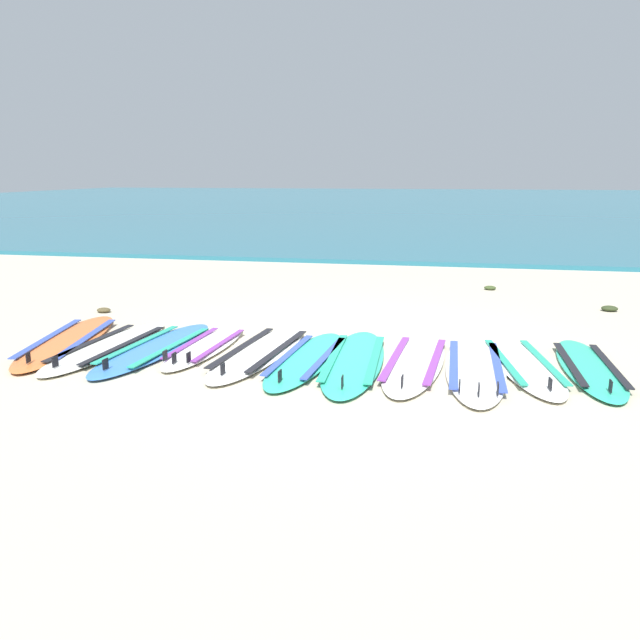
{
  "coord_description": "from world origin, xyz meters",
  "views": [
    {
      "loc": [
        0.99,
        -6.95,
        2.04
      ],
      "look_at": [
        -0.43,
        0.43,
        0.25
      ],
      "focal_mm": 35.09,
      "sensor_mm": 36.0,
      "label": 1
    }
  ],
  "objects_px": {
    "surfboard_1": "(108,346)",
    "surfboard_2": "(155,348)",
    "surfboard_3": "(205,347)",
    "surfboard_5": "(307,359)",
    "surfboard_4": "(260,351)",
    "surfboard_9": "(523,364)",
    "surfboard_8": "(475,367)",
    "surfboard_6": "(354,360)",
    "surfboard_10": "(589,367)",
    "surfboard_0": "(68,340)",
    "surfboard_7": "(415,362)"
  },
  "relations": [
    {
      "from": "surfboard_1",
      "to": "surfboard_2",
      "type": "bearing_deg",
      "value": 3.16
    },
    {
      "from": "surfboard_3",
      "to": "surfboard_5",
      "type": "height_order",
      "value": "same"
    },
    {
      "from": "surfboard_4",
      "to": "surfboard_5",
      "type": "height_order",
      "value": "same"
    },
    {
      "from": "surfboard_1",
      "to": "surfboard_9",
      "type": "distance_m",
      "value": 4.72
    },
    {
      "from": "surfboard_1",
      "to": "surfboard_8",
      "type": "relative_size",
      "value": 0.99
    },
    {
      "from": "surfboard_9",
      "to": "surfboard_6",
      "type": "bearing_deg",
      "value": -173.33
    },
    {
      "from": "surfboard_6",
      "to": "surfboard_10",
      "type": "xyz_separation_m",
      "value": [
        2.46,
        0.22,
        0.0
      ]
    },
    {
      "from": "surfboard_1",
      "to": "surfboard_9",
      "type": "bearing_deg",
      "value": 2.36
    },
    {
      "from": "surfboard_0",
      "to": "surfboard_3",
      "type": "distance_m",
      "value": 1.75
    },
    {
      "from": "surfboard_5",
      "to": "surfboard_7",
      "type": "bearing_deg",
      "value": 5.03
    },
    {
      "from": "surfboard_7",
      "to": "surfboard_9",
      "type": "relative_size",
      "value": 1.03
    },
    {
      "from": "surfboard_0",
      "to": "surfboard_6",
      "type": "distance_m",
      "value": 3.54
    },
    {
      "from": "surfboard_3",
      "to": "surfboard_9",
      "type": "height_order",
      "value": "same"
    },
    {
      "from": "surfboard_5",
      "to": "surfboard_9",
      "type": "xyz_separation_m",
      "value": [
        2.32,
        0.24,
        -0.0
      ]
    },
    {
      "from": "surfboard_2",
      "to": "surfboard_3",
      "type": "height_order",
      "value": "same"
    },
    {
      "from": "surfboard_1",
      "to": "surfboard_9",
      "type": "height_order",
      "value": "same"
    },
    {
      "from": "surfboard_0",
      "to": "surfboard_3",
      "type": "relative_size",
      "value": 1.32
    },
    {
      "from": "surfboard_5",
      "to": "surfboard_7",
      "type": "xyz_separation_m",
      "value": [
        1.17,
        0.1,
        -0.0
      ]
    },
    {
      "from": "surfboard_3",
      "to": "surfboard_5",
      "type": "bearing_deg",
      "value": -11.1
    },
    {
      "from": "surfboard_2",
      "to": "surfboard_10",
      "type": "xyz_separation_m",
      "value": [
        4.8,
        0.17,
        0.0
      ]
    },
    {
      "from": "surfboard_3",
      "to": "surfboard_4",
      "type": "xyz_separation_m",
      "value": [
        0.69,
        -0.07,
        -0.0
      ]
    },
    {
      "from": "surfboard_0",
      "to": "surfboard_6",
      "type": "relative_size",
      "value": 1.05
    },
    {
      "from": "surfboard_1",
      "to": "surfboard_4",
      "type": "height_order",
      "value": "same"
    },
    {
      "from": "surfboard_4",
      "to": "surfboard_6",
      "type": "distance_m",
      "value": 1.11
    },
    {
      "from": "surfboard_0",
      "to": "surfboard_8",
      "type": "xyz_separation_m",
      "value": [
        4.82,
        -0.17,
        0.0
      ]
    },
    {
      "from": "surfboard_1",
      "to": "surfboard_10",
      "type": "distance_m",
      "value": 5.38
    },
    {
      "from": "surfboard_7",
      "to": "surfboard_8",
      "type": "relative_size",
      "value": 0.99
    },
    {
      "from": "surfboard_9",
      "to": "surfboard_2",
      "type": "bearing_deg",
      "value": -177.75
    },
    {
      "from": "surfboard_1",
      "to": "surfboard_9",
      "type": "xyz_separation_m",
      "value": [
        4.71,
        0.19,
        0.0
      ]
    },
    {
      "from": "surfboard_0",
      "to": "surfboard_1",
      "type": "relative_size",
      "value": 1.09
    },
    {
      "from": "surfboard_9",
      "to": "surfboard_4",
      "type": "bearing_deg",
      "value": -178.65
    },
    {
      "from": "surfboard_4",
      "to": "surfboard_7",
      "type": "xyz_separation_m",
      "value": [
        1.75,
        -0.07,
        0.0
      ]
    },
    {
      "from": "surfboard_0",
      "to": "surfboard_8",
      "type": "relative_size",
      "value": 1.08
    },
    {
      "from": "surfboard_7",
      "to": "surfboard_1",
      "type": "bearing_deg",
      "value": -179.14
    },
    {
      "from": "surfboard_2",
      "to": "surfboard_5",
      "type": "distance_m",
      "value": 1.82
    },
    {
      "from": "surfboard_4",
      "to": "surfboard_1",
      "type": "bearing_deg",
      "value": -176.03
    },
    {
      "from": "surfboard_1",
      "to": "surfboard_6",
      "type": "relative_size",
      "value": 0.97
    },
    {
      "from": "surfboard_0",
      "to": "surfboard_5",
      "type": "distance_m",
      "value": 3.02
    },
    {
      "from": "surfboard_7",
      "to": "surfboard_0",
      "type": "bearing_deg",
      "value": 178.75
    },
    {
      "from": "surfboard_5",
      "to": "surfboard_8",
      "type": "distance_m",
      "value": 1.8
    },
    {
      "from": "surfboard_1",
      "to": "surfboard_4",
      "type": "relative_size",
      "value": 0.97
    },
    {
      "from": "surfboard_1",
      "to": "surfboard_6",
      "type": "distance_m",
      "value": 2.92
    },
    {
      "from": "surfboard_4",
      "to": "surfboard_9",
      "type": "xyz_separation_m",
      "value": [
        2.9,
        0.07,
        0.0
      ]
    },
    {
      "from": "surfboard_2",
      "to": "surfboard_6",
      "type": "height_order",
      "value": "same"
    },
    {
      "from": "surfboard_0",
      "to": "surfboard_9",
      "type": "height_order",
      "value": "same"
    },
    {
      "from": "surfboard_3",
      "to": "surfboard_5",
      "type": "distance_m",
      "value": 1.29
    },
    {
      "from": "surfboard_4",
      "to": "surfboard_7",
      "type": "distance_m",
      "value": 1.75
    },
    {
      "from": "surfboard_5",
      "to": "surfboard_6",
      "type": "height_order",
      "value": "same"
    },
    {
      "from": "surfboard_1",
      "to": "surfboard_5",
      "type": "bearing_deg",
      "value": -1.19
    },
    {
      "from": "surfboard_2",
      "to": "surfboard_4",
      "type": "xyz_separation_m",
      "value": [
        1.24,
        0.09,
        -0.0
      ]
    }
  ]
}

